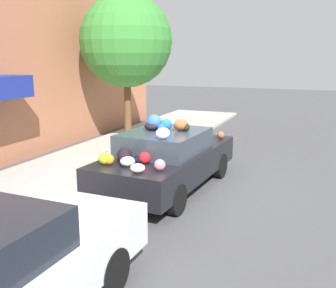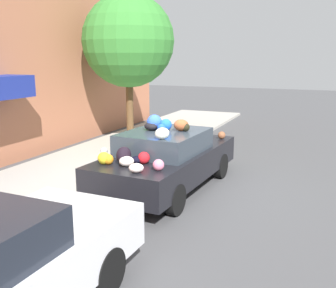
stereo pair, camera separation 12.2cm
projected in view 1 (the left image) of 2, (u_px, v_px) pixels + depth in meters
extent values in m
plane|color=#4C4C4F|center=(168.00, 188.00, 8.87)|extent=(60.00, 60.00, 0.00)
cube|color=#B2ADA3|center=(69.00, 173.00, 9.86)|extent=(24.00, 3.20, 0.11)
cylinder|color=brown|center=(128.00, 108.00, 13.23)|extent=(0.24, 0.24, 2.25)
sphere|color=#388433|center=(126.00, 41.00, 12.76)|extent=(3.02, 3.02, 3.02)
cylinder|color=#B2B2B7|center=(104.00, 165.00, 9.38)|extent=(0.20, 0.20, 0.55)
sphere|color=#B2B2B7|center=(104.00, 151.00, 9.31)|extent=(0.18, 0.18, 0.18)
cube|color=black|center=(168.00, 163.00, 8.75)|extent=(4.28, 1.99, 0.59)
cube|color=#333D47|center=(165.00, 141.00, 8.48)|extent=(1.97, 1.64, 0.45)
cylinder|color=black|center=(162.00, 159.00, 10.29)|extent=(0.61, 0.21, 0.60)
cylinder|color=black|center=(220.00, 166.00, 9.62)|extent=(0.61, 0.21, 0.60)
cylinder|color=black|center=(105.00, 188.00, 8.00)|extent=(0.61, 0.21, 0.60)
cylinder|color=black|center=(177.00, 200.00, 7.33)|extent=(0.61, 0.21, 0.60)
ellipsoid|color=black|center=(125.00, 155.00, 7.52)|extent=(0.37, 0.30, 0.33)
ellipsoid|color=black|center=(137.00, 160.00, 7.55)|extent=(0.26, 0.27, 0.15)
sphere|color=orange|center=(109.00, 159.00, 7.48)|extent=(0.27, 0.27, 0.20)
ellipsoid|color=blue|center=(153.00, 125.00, 8.91)|extent=(0.23, 0.23, 0.09)
sphere|color=black|center=(186.00, 127.00, 8.43)|extent=(0.21, 0.21, 0.18)
sphere|color=black|center=(201.00, 133.00, 9.83)|extent=(0.40, 0.40, 0.30)
sphere|color=#98573B|center=(196.00, 134.00, 9.86)|extent=(0.36, 0.36, 0.25)
ellipsoid|color=white|center=(163.00, 133.00, 7.61)|extent=(0.38, 0.35, 0.22)
sphere|color=red|center=(145.00, 158.00, 7.54)|extent=(0.29, 0.29, 0.23)
ellipsoid|color=white|center=(151.00, 126.00, 8.67)|extent=(0.19, 0.19, 0.14)
sphere|color=yellow|center=(105.00, 158.00, 7.49)|extent=(0.27, 0.27, 0.24)
ellipsoid|color=white|center=(138.00, 168.00, 6.96)|extent=(0.32, 0.34, 0.17)
sphere|color=blue|center=(161.00, 128.00, 8.36)|extent=(0.24, 0.24, 0.17)
ellipsoid|color=white|center=(128.00, 161.00, 7.37)|extent=(0.29, 0.29, 0.19)
ellipsoid|color=#964C2A|center=(181.00, 125.00, 8.48)|extent=(0.37, 0.37, 0.25)
sphere|color=blue|center=(154.00, 122.00, 8.59)|extent=(0.47, 0.47, 0.33)
ellipsoid|color=black|center=(151.00, 126.00, 8.53)|extent=(0.34, 0.39, 0.17)
sphere|color=brown|center=(221.00, 135.00, 9.85)|extent=(0.25, 0.25, 0.19)
sphere|color=pink|center=(160.00, 165.00, 7.09)|extent=(0.26, 0.26, 0.21)
sphere|color=blue|center=(166.00, 125.00, 8.49)|extent=(0.33, 0.33, 0.26)
cylinder|color=black|center=(15.00, 248.00, 5.47)|extent=(0.61, 0.19, 0.61)
cylinder|color=black|center=(112.00, 271.00, 4.87)|extent=(0.61, 0.19, 0.61)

